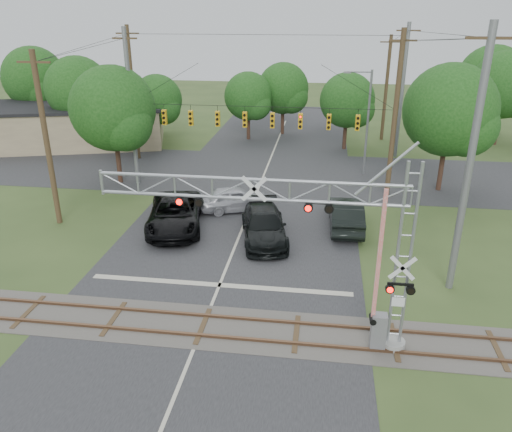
# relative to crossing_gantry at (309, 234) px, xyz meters

# --- Properties ---
(ground) EXTENTS (160.00, 160.00, 0.00)m
(ground) POSITION_rel_crossing_gantry_xyz_m (-4.37, -1.64, -4.83)
(ground) COLOR #354922
(ground) RESTS_ON ground
(road_main) EXTENTS (14.00, 90.00, 0.02)m
(road_main) POSITION_rel_crossing_gantry_xyz_m (-4.37, 8.36, -4.82)
(road_main) COLOR #27272A
(road_main) RESTS_ON ground
(road_cross) EXTENTS (90.00, 12.00, 0.02)m
(road_cross) POSITION_rel_crossing_gantry_xyz_m (-4.37, 22.36, -4.81)
(road_cross) COLOR #27272A
(road_cross) RESTS_ON ground
(railroad_track) EXTENTS (90.00, 3.20, 0.17)m
(railroad_track) POSITION_rel_crossing_gantry_xyz_m (-4.37, 0.36, -4.79)
(railroad_track) COLOR #4D4943
(railroad_track) RESTS_ON ground
(crossing_gantry) EXTENTS (12.08, 0.99, 7.75)m
(crossing_gantry) POSITION_rel_crossing_gantry_xyz_m (0.00, 0.00, 0.00)
(crossing_gantry) COLOR gray
(crossing_gantry) RESTS_ON ground
(traffic_signal_span) EXTENTS (19.34, 0.36, 11.50)m
(traffic_signal_span) POSITION_rel_crossing_gantry_xyz_m (-3.51, 18.36, 0.81)
(traffic_signal_span) COLOR gray
(traffic_signal_span) RESTS_ON ground
(pickup_black) EXTENTS (4.49, 7.30, 1.89)m
(pickup_black) POSITION_rel_crossing_gantry_xyz_m (-8.50, 10.38, -3.88)
(pickup_black) COLOR black
(pickup_black) RESTS_ON ground
(car_dark) EXTENTS (3.64, 6.42, 1.75)m
(car_dark) POSITION_rel_crossing_gantry_xyz_m (-2.86, 9.47, -3.95)
(car_dark) COLOR black
(car_dark) RESTS_ON ground
(sedan_silver) EXTENTS (5.25, 3.55, 1.66)m
(sedan_silver) POSITION_rel_crossing_gantry_xyz_m (-5.29, 13.78, -4.00)
(sedan_silver) COLOR #ABACB3
(sedan_silver) RESTS_ON ground
(suv_dark) EXTENTS (2.10, 5.59, 1.82)m
(suv_dark) POSITION_rel_crossing_gantry_xyz_m (1.95, 11.88, -3.92)
(suv_dark) COLOR black
(suv_dark) RESTS_ON ground
(commercial_building) EXTENTS (18.72, 13.11, 3.96)m
(commercial_building) POSITION_rel_crossing_gantry_xyz_m (-24.11, 29.34, -2.84)
(commercial_building) COLOR #8A7A5C
(commercial_building) RESTS_ON ground
(streetlight) EXTENTS (2.22, 0.23, 8.33)m
(streetlight) POSITION_rel_crossing_gantry_xyz_m (3.56, 23.16, -0.17)
(streetlight) COLOR gray
(streetlight) RESTS_ON ground
(utility_poles) EXTENTS (25.25, 30.57, 12.21)m
(utility_poles) POSITION_rel_crossing_gantry_xyz_m (-2.27, 20.73, 0.92)
(utility_poles) COLOR #453120
(utility_poles) RESTS_ON ground
(treeline) EXTENTS (54.07, 25.96, 9.41)m
(treeline) POSITION_rel_crossing_gantry_xyz_m (-3.86, 30.03, 0.74)
(treeline) COLOR #3A251A
(treeline) RESTS_ON ground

